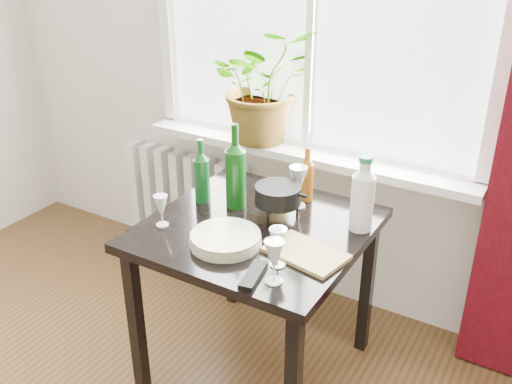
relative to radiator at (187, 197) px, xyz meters
The scene contains 17 objects.
windowsill 0.87m from the radiator, ahead, with size 1.72×0.20×0.04m.
radiator is the anchor object (origin of this frame).
table 1.09m from the radiator, 36.54° to the right, with size 0.85×0.85×0.74m.
potted_plant 0.91m from the radiator, ahead, with size 0.51×0.44×0.57m, color #247920.
wine_bottle_left 0.93m from the radiator, 46.51° to the right, with size 0.07×0.07×0.29m, color #0C4217, non-canonical shape.
wine_bottle_right 1.03m from the radiator, 37.65° to the right, with size 0.09×0.09×0.38m, color #0C3F0E, non-canonical shape.
bottle_amber 1.09m from the radiator, 19.38° to the right, with size 0.06×0.06×0.25m, color brown, non-canonical shape.
cleaning_bottle 1.40m from the radiator, 20.13° to the right, with size 0.09×0.09×0.32m, color silver, non-canonical shape.
wineglass_front_right 1.43m from the radiator, 38.54° to the right, with size 0.06×0.06×0.15m, color silver, non-canonical shape.
wineglass_far_right 1.52m from the radiator, 40.57° to the right, with size 0.07×0.07×0.17m, color silver, non-canonical shape.
wineglass_back_center 1.10m from the radiator, 23.59° to the right, with size 0.08×0.08×0.19m, color #B4BCC2, non-canonical shape.
wineglass_back_left 0.80m from the radiator, 31.57° to the right, with size 0.07×0.07×0.16m, color silver, non-canonical shape.
wineglass_front_left 1.07m from the radiator, 57.67° to the right, with size 0.06×0.06×0.14m, color silver, non-canonical shape.
plate_stack 1.22m from the radiator, 44.86° to the right, with size 0.28×0.28×0.05m, color #BEBC9D.
fondue_pot 1.13m from the radiator, 31.08° to the right, with size 0.22×0.19×0.15m, color black, non-canonical shape.
tv_remote 1.45m from the radiator, 42.91° to the right, with size 0.05×0.17×0.02m, color black.
cutting_board 1.39m from the radiator, 33.26° to the right, with size 0.29×0.19×0.02m, color #A3884A.
Camera 1 is at (1.12, -0.18, 1.86)m, focal length 40.00 mm.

